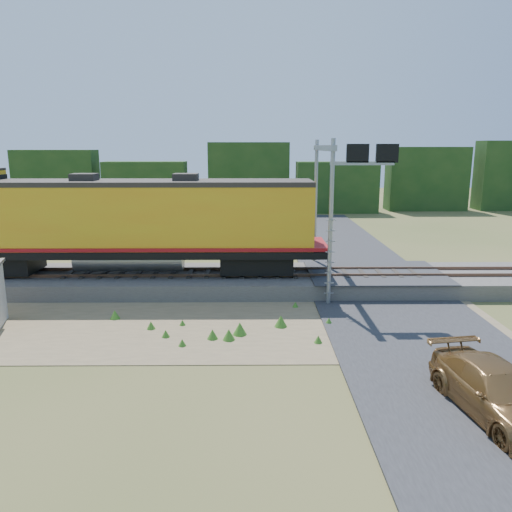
{
  "coord_description": "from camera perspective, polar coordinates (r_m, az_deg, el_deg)",
  "views": [
    {
      "loc": [
        0.51,
        -19.33,
        7.34
      ],
      "look_at": [
        0.71,
        3.0,
        2.4
      ],
      "focal_mm": 35.0,
      "sensor_mm": 36.0,
      "label": 1
    }
  ],
  "objects": [
    {
      "name": "dirt_shoulder",
      "position": [
        21.28,
        -7.31,
        -7.76
      ],
      "size": [
        26.0,
        8.0,
        0.03
      ],
      "primitive_type": "cube",
      "color": "#8C7754",
      "rests_on": "ground"
    },
    {
      "name": "locomotive",
      "position": [
        26.46,
        -15.12,
        3.82
      ],
      "size": [
        20.37,
        3.11,
        5.26
      ],
      "color": "black",
      "rests_on": "rails"
    },
    {
      "name": "tree_line_north",
      "position": [
        57.49,
        -1.03,
        8.21
      ],
      "size": [
        130.0,
        3.0,
        6.5
      ],
      "color": "#183814",
      "rests_on": "ground"
    },
    {
      "name": "ground",
      "position": [
        20.68,
        -1.9,
        -8.32
      ],
      "size": [
        140.0,
        140.0,
        0.0
      ],
      "primitive_type": "plane",
      "color": "#475123",
      "rests_on": "ground"
    },
    {
      "name": "road",
      "position": [
        22.3,
        16.57,
        -7.04
      ],
      "size": [
        7.0,
        66.0,
        0.86
      ],
      "color": "#38383A",
      "rests_on": "ground"
    },
    {
      "name": "car",
      "position": [
        15.73,
        25.82,
        -13.77
      ],
      "size": [
        2.72,
        5.14,
        1.42
      ],
      "primitive_type": "imported",
      "rotation": [
        0.0,
        0.0,
        0.15
      ],
      "color": "olive",
      "rests_on": "ground"
    },
    {
      "name": "rails",
      "position": [
        26.14,
        -1.61,
        -1.84
      ],
      "size": [
        70.0,
        1.54,
        0.16
      ],
      "color": "brown",
      "rests_on": "ballast"
    },
    {
      "name": "weed_clumps",
      "position": [
        21.15,
        -11.52,
        -8.09
      ],
      "size": [
        15.0,
        6.2,
        0.56
      ],
      "primitive_type": null,
      "color": "#3D7722",
      "rests_on": "ground"
    },
    {
      "name": "signal_gantry",
      "position": [
        25.02,
        8.84,
        8.61
      ],
      "size": [
        3.04,
        6.2,
        7.68
      ],
      "color": "gray",
      "rests_on": "ground"
    },
    {
      "name": "ballast",
      "position": [
        26.26,
        -1.6,
        -2.85
      ],
      "size": [
        70.0,
        5.0,
        0.8
      ],
      "primitive_type": "cube",
      "color": "slate",
      "rests_on": "ground"
    }
  ]
}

